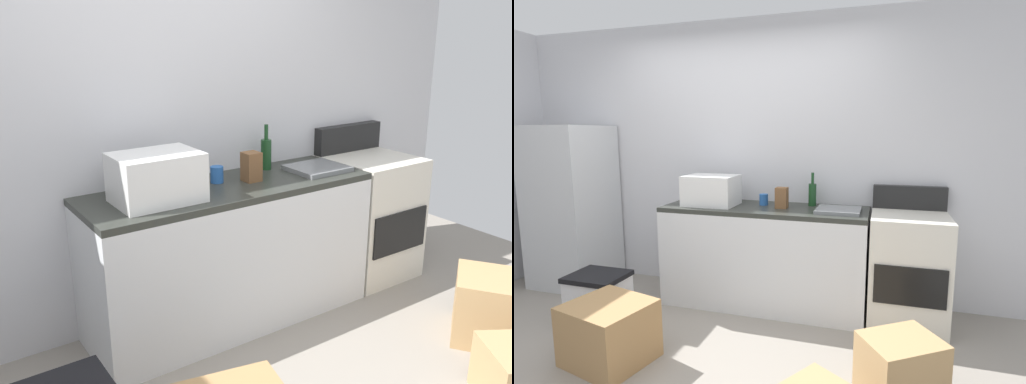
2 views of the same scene
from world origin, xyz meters
TOP-DOWN VIEW (x-y plane):
  - ground_plane at (0.00, 0.00)m, footprint 6.00×6.00m
  - wall_back at (0.00, 1.55)m, footprint 5.00×0.10m
  - kitchen_counter at (0.30, 1.20)m, footprint 1.80×0.60m
  - refrigerator at (-1.75, 1.15)m, footprint 0.68×0.66m
  - stove_oven at (1.52, 1.21)m, footprint 0.60×0.61m
  - microwave at (-0.19, 1.16)m, footprint 0.46×0.34m
  - sink_basin at (0.95, 1.15)m, footprint 0.36×0.32m
  - wine_bottle at (0.70, 1.37)m, footprint 0.07×0.07m
  - coffee_mug at (0.27, 1.29)m, footprint 0.08×0.08m
  - knife_block at (0.46, 1.20)m, footprint 0.10×0.10m
  - cardboard_box_large at (-0.45, 0.04)m, footprint 0.62×0.56m
  - cardboard_box_medium at (1.44, 0.15)m, footprint 0.54×0.51m
  - storage_bin at (-0.96, 0.54)m, footprint 0.46×0.36m

SIDE VIEW (x-z plane):
  - ground_plane at x=0.00m, z-range 0.00..0.00m
  - storage_bin at x=-0.96m, z-range 0.00..0.38m
  - cardboard_box_medium at x=1.44m, z-range 0.00..0.40m
  - cardboard_box_large at x=-0.45m, z-range 0.00..0.41m
  - kitchen_counter at x=0.30m, z-range 0.00..0.90m
  - stove_oven at x=1.52m, z-range -0.08..1.02m
  - refrigerator at x=-1.75m, z-range 0.00..1.62m
  - sink_basin at x=0.95m, z-range 0.90..0.93m
  - coffee_mug at x=0.27m, z-range 0.90..1.00m
  - knife_block at x=0.46m, z-range 0.90..1.08m
  - wine_bottle at x=0.70m, z-range 0.86..1.16m
  - microwave at x=-0.19m, z-range 0.90..1.17m
  - wall_back at x=0.00m, z-range 0.00..2.60m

